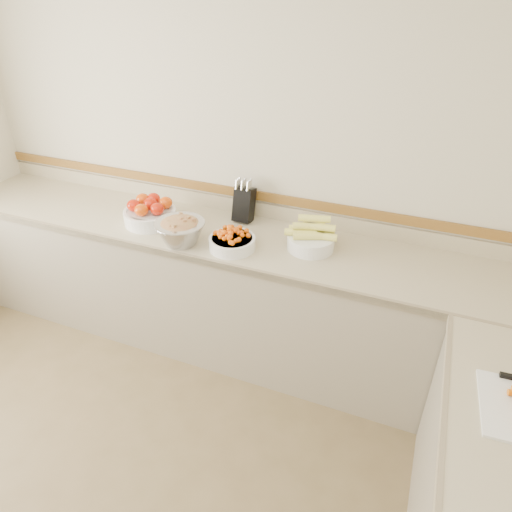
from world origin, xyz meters
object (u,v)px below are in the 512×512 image
at_px(knife_block, 244,203).
at_px(rhubarb_bowl, 180,230).
at_px(cherry_tomato_bowl, 232,241).
at_px(corn_bowl, 311,238).
at_px(tomato_bowl, 150,212).

height_order(knife_block, rhubarb_bowl, knife_block).
height_order(cherry_tomato_bowl, corn_bowl, corn_bowl).
distance_m(corn_bowl, rhubarb_bowl, 0.78).
height_order(knife_block, tomato_bowl, knife_block).
bearing_deg(corn_bowl, rhubarb_bowl, -162.40).
relative_size(knife_block, corn_bowl, 0.94).
relative_size(knife_block, tomato_bowl, 0.87).
bearing_deg(corn_bowl, cherry_tomato_bowl, -157.89).
xyz_separation_m(knife_block, cherry_tomato_bowl, (0.08, -0.37, -0.07)).
height_order(knife_block, cherry_tomato_bowl, knife_block).
distance_m(tomato_bowl, corn_bowl, 1.07).
xyz_separation_m(knife_block, tomato_bowl, (-0.56, -0.26, -0.05)).
xyz_separation_m(cherry_tomato_bowl, corn_bowl, (0.43, 0.18, 0.02)).
distance_m(knife_block, rhubarb_bowl, 0.49).
bearing_deg(rhubarb_bowl, knife_block, 61.64).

